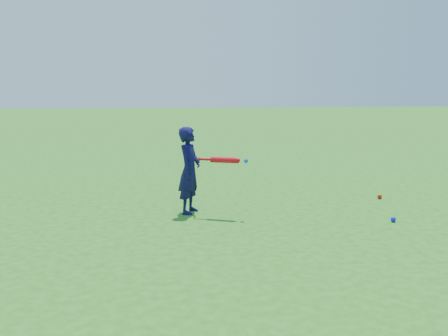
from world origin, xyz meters
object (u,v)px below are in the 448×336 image
at_px(ground_ball_blue, 393,219).
at_px(child, 189,170).
at_px(bat_swing, 226,160).
at_px(ground_ball_red, 380,197).

bearing_deg(ground_ball_blue, child, 162.18).
xyz_separation_m(child, ground_ball_blue, (2.63, -0.85, -0.57)).
xyz_separation_m(ground_ball_blue, bat_swing, (-2.15, 0.60, 0.74)).
distance_m(child, bat_swing, 0.57).
bearing_deg(ground_ball_red, bat_swing, -163.69).
height_order(child, ground_ball_blue, child).
bearing_deg(child, ground_ball_blue, -84.71).
relative_size(ground_ball_red, ground_ball_blue, 1.02).
xyz_separation_m(child, ground_ball_red, (3.06, 0.51, -0.57)).
height_order(child, bat_swing, child).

